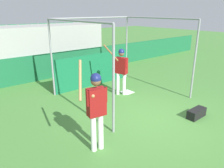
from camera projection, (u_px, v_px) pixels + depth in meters
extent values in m
plane|color=#477F38|center=(151.00, 118.00, 6.81)|extent=(60.00, 60.00, 0.00)
cube|color=#196038|center=(60.00, 64.00, 10.99)|extent=(24.00, 0.12, 1.23)
cube|color=#9E9E99|center=(48.00, 49.00, 11.71)|extent=(5.40, 2.40, 2.48)
cube|color=#1E6B3D|center=(16.00, 55.00, 9.95)|extent=(0.45, 0.40, 0.10)
cube|color=#1E6B3D|center=(14.00, 49.00, 10.01)|extent=(0.45, 0.06, 0.40)
cube|color=#1E6B3D|center=(28.00, 53.00, 10.28)|extent=(0.45, 0.40, 0.10)
cube|color=#1E6B3D|center=(26.00, 48.00, 10.34)|extent=(0.45, 0.06, 0.40)
cube|color=#1E6B3D|center=(39.00, 52.00, 10.62)|extent=(0.45, 0.40, 0.10)
cube|color=#1E6B3D|center=(37.00, 47.00, 10.67)|extent=(0.45, 0.06, 0.40)
cube|color=#1E6B3D|center=(50.00, 51.00, 10.95)|extent=(0.45, 0.40, 0.10)
cube|color=#1E6B3D|center=(48.00, 45.00, 11.01)|extent=(0.45, 0.06, 0.40)
cube|color=#1E6B3D|center=(60.00, 49.00, 11.28)|extent=(0.45, 0.40, 0.10)
cube|color=#1E6B3D|center=(58.00, 44.00, 11.34)|extent=(0.45, 0.06, 0.40)
cube|color=#1E6B3D|center=(69.00, 48.00, 11.62)|extent=(0.45, 0.40, 0.10)
cube|color=#1E6B3D|center=(67.00, 43.00, 11.67)|extent=(0.45, 0.06, 0.40)
cube|color=#1E6B3D|center=(78.00, 47.00, 11.95)|extent=(0.45, 0.40, 0.10)
cube|color=#1E6B3D|center=(76.00, 43.00, 12.01)|extent=(0.45, 0.06, 0.40)
cube|color=#1E6B3D|center=(86.00, 46.00, 12.28)|extent=(0.45, 0.40, 0.10)
cube|color=#1E6B3D|center=(84.00, 42.00, 12.34)|extent=(0.45, 0.06, 0.40)
cube|color=#1E6B3D|center=(9.00, 44.00, 10.40)|extent=(0.45, 0.40, 0.10)
cube|color=#1E6B3D|center=(7.00, 39.00, 10.46)|extent=(0.45, 0.06, 0.40)
cube|color=#1E6B3D|center=(21.00, 43.00, 10.74)|extent=(0.45, 0.40, 0.10)
cube|color=#1E6B3D|center=(19.00, 38.00, 10.79)|extent=(0.45, 0.06, 0.40)
cube|color=#1E6B3D|center=(32.00, 42.00, 11.07)|extent=(0.45, 0.40, 0.10)
cube|color=#1E6B3D|center=(30.00, 37.00, 11.13)|extent=(0.45, 0.06, 0.40)
cube|color=#1E6B3D|center=(42.00, 41.00, 11.40)|extent=(0.45, 0.40, 0.10)
cube|color=#1E6B3D|center=(40.00, 36.00, 11.46)|extent=(0.45, 0.06, 0.40)
cube|color=#1E6B3D|center=(52.00, 40.00, 11.74)|extent=(0.45, 0.40, 0.10)
cube|color=#1E6B3D|center=(50.00, 35.00, 11.79)|extent=(0.45, 0.06, 0.40)
cube|color=#1E6B3D|center=(61.00, 39.00, 12.07)|extent=(0.45, 0.40, 0.10)
cube|color=#1E6B3D|center=(60.00, 35.00, 12.13)|extent=(0.45, 0.06, 0.40)
cube|color=#1E6B3D|center=(70.00, 38.00, 12.40)|extent=(0.45, 0.40, 0.10)
cube|color=#1E6B3D|center=(68.00, 34.00, 12.46)|extent=(0.45, 0.06, 0.40)
cube|color=#1E6B3D|center=(78.00, 38.00, 12.74)|extent=(0.45, 0.40, 0.10)
cube|color=#1E6B3D|center=(77.00, 33.00, 12.79)|extent=(0.45, 0.06, 0.40)
cube|color=#1E6B3D|center=(3.00, 34.00, 10.86)|extent=(0.45, 0.40, 0.10)
cube|color=#1E6B3D|center=(1.00, 29.00, 10.91)|extent=(0.45, 0.06, 0.40)
cube|color=#1E6B3D|center=(15.00, 33.00, 11.19)|extent=(0.45, 0.40, 0.10)
cube|color=#1E6B3D|center=(13.00, 28.00, 11.25)|extent=(0.45, 0.06, 0.40)
cube|color=#1E6B3D|center=(25.00, 33.00, 11.52)|extent=(0.45, 0.40, 0.10)
cube|color=#1E6B3D|center=(24.00, 28.00, 11.58)|extent=(0.45, 0.06, 0.40)
cube|color=#1E6B3D|center=(36.00, 32.00, 11.86)|extent=(0.45, 0.40, 0.10)
cube|color=#1E6B3D|center=(34.00, 27.00, 11.91)|extent=(0.45, 0.06, 0.40)
cube|color=#1E6B3D|center=(45.00, 31.00, 12.19)|extent=(0.45, 0.40, 0.10)
cube|color=#1E6B3D|center=(43.00, 27.00, 12.25)|extent=(0.45, 0.06, 0.40)
cube|color=#1E6B3D|center=(54.00, 31.00, 12.52)|extent=(0.45, 0.40, 0.10)
cube|color=#1E6B3D|center=(53.00, 26.00, 12.58)|extent=(0.45, 0.06, 0.40)
cube|color=#1E6B3D|center=(63.00, 30.00, 12.86)|extent=(0.45, 0.40, 0.10)
cube|color=#1E6B3D|center=(61.00, 26.00, 12.91)|extent=(0.45, 0.06, 0.40)
cube|color=#1E6B3D|center=(71.00, 30.00, 13.19)|extent=(0.45, 0.40, 0.10)
cube|color=#1E6B3D|center=(69.00, 26.00, 13.25)|extent=(0.45, 0.06, 0.40)
cylinder|color=gray|center=(113.00, 82.00, 5.59)|extent=(0.07, 0.07, 2.90)
cylinder|color=gray|center=(195.00, 61.00, 7.94)|extent=(0.07, 0.07, 2.90)
cylinder|color=gray|center=(52.00, 59.00, 8.21)|extent=(0.07, 0.07, 2.90)
cylinder|color=gray|center=(126.00, 48.00, 10.56)|extent=(0.07, 0.07, 2.90)
cylinder|color=gray|center=(74.00, 21.00, 6.43)|extent=(0.06, 3.61, 0.06)
cylinder|color=gray|center=(158.00, 18.00, 8.78)|extent=(0.06, 3.61, 0.06)
cylinder|color=gray|center=(93.00, 18.00, 8.92)|extent=(3.88, 0.06, 0.06)
cube|color=#14663D|center=(94.00, 70.00, 9.61)|extent=(3.81, 0.03, 1.41)
cube|color=white|center=(127.00, 92.00, 8.95)|extent=(0.44, 0.44, 0.02)
cylinder|color=white|center=(124.00, 84.00, 8.59)|extent=(0.16, 0.16, 0.88)
cylinder|color=white|center=(118.00, 84.00, 8.61)|extent=(0.16, 0.16, 0.88)
cube|color=maroon|center=(121.00, 66.00, 8.36)|extent=(0.35, 0.52, 0.62)
sphere|color=brown|center=(121.00, 53.00, 8.21)|extent=(0.22, 0.22, 0.22)
sphere|color=navy|center=(121.00, 52.00, 8.19)|extent=(0.23, 0.23, 0.23)
cylinder|color=maroon|center=(126.00, 63.00, 8.15)|extent=(0.09, 0.09, 0.34)
cylinder|color=maroon|center=(115.00, 61.00, 8.41)|extent=(0.09, 0.09, 0.34)
cylinder|color=brown|center=(111.00, 53.00, 8.10)|extent=(0.15, 0.74, 0.55)
sphere|color=brown|center=(117.00, 58.00, 8.43)|extent=(0.08, 0.08, 0.08)
cylinder|color=white|center=(101.00, 132.00, 5.19)|extent=(0.15, 0.15, 0.92)
cylinder|color=white|center=(93.00, 134.00, 5.10)|extent=(0.15, 0.15, 0.92)
cube|color=maroon|center=(96.00, 102.00, 4.89)|extent=(0.45, 0.29, 0.65)
sphere|color=brown|center=(96.00, 81.00, 4.73)|extent=(0.23, 0.23, 0.23)
sphere|color=navy|center=(96.00, 78.00, 4.72)|extent=(0.24, 0.24, 0.24)
cylinder|color=maroon|center=(106.00, 95.00, 4.92)|extent=(0.08, 0.08, 0.36)
cylinder|color=maroon|center=(88.00, 98.00, 4.71)|extent=(0.08, 0.08, 0.36)
cylinder|color=#AD7F4C|center=(80.00, 80.00, 4.55)|extent=(0.37, 0.49, 0.76)
sphere|color=#AD7F4C|center=(93.00, 96.00, 4.69)|extent=(0.08, 0.08, 0.08)
cube|color=black|center=(196.00, 113.00, 6.83)|extent=(0.70, 0.28, 0.28)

